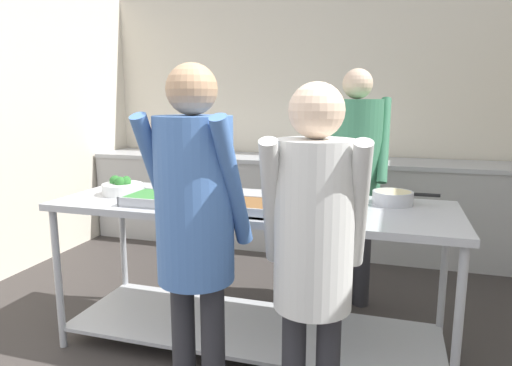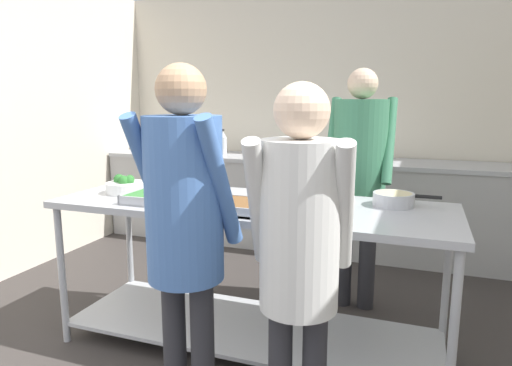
{
  "view_description": "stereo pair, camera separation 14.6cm",
  "coord_description": "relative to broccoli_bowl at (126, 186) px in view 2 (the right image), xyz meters",
  "views": [
    {
      "loc": [
        0.89,
        -0.85,
        1.52
      ],
      "look_at": [
        0.09,
        1.74,
        1.02
      ],
      "focal_mm": 32.0,
      "sensor_mm": 36.0,
      "label": 1
    },
    {
      "loc": [
        1.02,
        -0.81,
        1.52
      ],
      "look_at": [
        0.09,
        1.74,
        1.02
      ],
      "focal_mm": 32.0,
      "sensor_mm": 36.0,
      "label": 2
    }
  ],
  "objects": [
    {
      "name": "wall_rear",
      "position": [
        0.77,
        2.41,
        0.36
      ],
      "size": [
        4.63,
        0.06,
        2.65
      ],
      "color": "beige",
      "rests_on": "ground_plane"
    },
    {
      "name": "back_counter",
      "position": [
        0.77,
        2.04,
        -0.5
      ],
      "size": [
        4.47,
        0.65,
        0.93
      ],
      "color": "#A8A8A8",
      "rests_on": "ground_plane"
    },
    {
      "name": "serving_counter",
      "position": [
        0.86,
        0.02,
        -0.34
      ],
      "size": [
        2.34,
        0.8,
        0.92
      ],
      "color": "#ADAFB5",
      "rests_on": "ground_plane"
    },
    {
      "name": "broccoli_bowl",
      "position": [
        0.0,
        0.0,
        0.0
      ],
      "size": [
        0.25,
        0.25,
        0.12
      ],
      "color": "silver",
      "rests_on": "serving_counter"
    },
    {
      "name": "serving_tray_roast",
      "position": [
        0.41,
        -0.16,
        -0.02
      ],
      "size": [
        0.5,
        0.3,
        0.05
      ],
      "color": "#ADAFB5",
      "rests_on": "serving_counter"
    },
    {
      "name": "serving_tray_vegetables",
      "position": [
        0.92,
        -0.19,
        -0.02
      ],
      "size": [
        0.45,
        0.3,
        0.05
      ],
      "color": "#ADAFB5",
      "rests_on": "serving_counter"
    },
    {
      "name": "plate_stack",
      "position": [
        1.31,
        0.24,
        -0.01
      ],
      "size": [
        0.26,
        0.26,
        0.07
      ],
      "color": "white",
      "rests_on": "serving_counter"
    },
    {
      "name": "sauce_pan",
      "position": [
        1.66,
        0.22,
        -0.0
      ],
      "size": [
        0.37,
        0.23,
        0.08
      ],
      "color": "#ADAFB5",
      "rests_on": "serving_counter"
    },
    {
      "name": "guest_serving_left",
      "position": [
        1.37,
        -0.8,
        0.03
      ],
      "size": [
        0.44,
        0.35,
        1.59
      ],
      "color": "#2D2D33",
      "rests_on": "ground_plane"
    },
    {
      "name": "guest_serving_right",
      "position": [
        0.86,
        -0.78,
        0.07
      ],
      "size": [
        0.44,
        0.35,
        1.67
      ],
      "color": "#2D2D33",
      "rests_on": "ground_plane"
    },
    {
      "name": "cook_behind_counter",
      "position": [
        1.38,
        0.81,
        0.1
      ],
      "size": [
        0.46,
        0.37,
        1.73
      ],
      "color": "#2D2D33",
      "rests_on": "ground_plane"
    },
    {
      "name": "water_bottle",
      "position": [
        -0.23,
        2.06,
        0.09
      ],
      "size": [
        0.08,
        0.08,
        0.27
      ],
      "color": "silver",
      "rests_on": "back_counter"
    }
  ]
}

